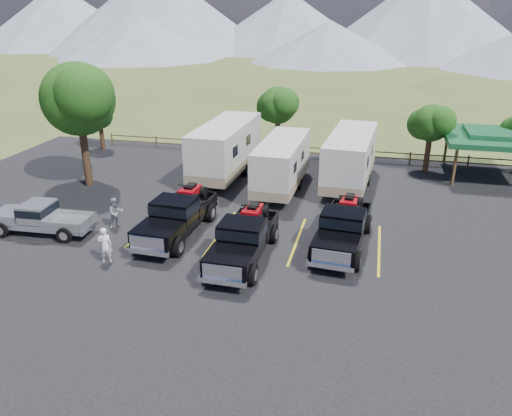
% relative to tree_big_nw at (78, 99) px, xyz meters
% --- Properties ---
extents(ground, '(320.00, 320.00, 0.00)m').
position_rel_tree_big_nw_xyz_m(ground, '(12.55, -9.03, -5.60)').
color(ground, '#495725').
rests_on(ground, ground).
extents(asphalt_lot, '(44.00, 34.00, 0.04)m').
position_rel_tree_big_nw_xyz_m(asphalt_lot, '(12.55, -6.03, -5.58)').
color(asphalt_lot, black).
rests_on(asphalt_lot, ground).
extents(stall_lines, '(12.12, 5.50, 0.01)m').
position_rel_tree_big_nw_xyz_m(stall_lines, '(12.55, -5.03, -5.55)').
color(stall_lines, gold).
rests_on(stall_lines, asphalt_lot).
extents(tree_big_nw, '(5.54, 5.18, 7.84)m').
position_rel_tree_big_nw_xyz_m(tree_big_nw, '(0.00, 0.00, 0.00)').
color(tree_big_nw, black).
rests_on(tree_big_nw, ground).
extents(tree_ne_a, '(3.11, 2.92, 4.76)m').
position_rel_tree_big_nw_xyz_m(tree_ne_a, '(21.52, 7.99, -2.11)').
color(tree_ne_a, black).
rests_on(tree_ne_a, ground).
extents(tree_north, '(3.46, 3.24, 5.25)m').
position_rel_tree_big_nw_xyz_m(tree_north, '(10.52, 9.99, -1.76)').
color(tree_north, black).
rests_on(tree_north, ground).
extents(tree_nw_small, '(2.59, 2.43, 3.85)m').
position_rel_tree_big_nw_xyz_m(tree_nw_small, '(-3.48, 7.99, -2.81)').
color(tree_nw_small, black).
rests_on(tree_nw_small, ground).
extents(rail_fence, '(36.12, 0.12, 1.00)m').
position_rel_tree_big_nw_xyz_m(rail_fence, '(14.55, 9.47, -4.99)').
color(rail_fence, brown).
rests_on(rail_fence, ground).
extents(pavilion, '(6.20, 6.20, 3.22)m').
position_rel_tree_big_nw_xyz_m(pavilion, '(25.55, 7.97, -2.81)').
color(pavilion, brown).
rests_on(pavilion, ground).
extents(mountain_range, '(209.00, 71.00, 20.00)m').
position_rel_tree_big_nw_xyz_m(mountain_range, '(4.92, 96.95, 2.28)').
color(mountain_range, slate).
rests_on(mountain_range, ground).
extents(rig_left, '(2.56, 6.69, 2.21)m').
position_rel_tree_big_nw_xyz_m(rig_left, '(8.47, -5.64, -4.49)').
color(rig_left, black).
rests_on(rig_left, asphalt_lot).
extents(rig_center, '(2.34, 6.45, 2.14)m').
position_rel_tree_big_nw_xyz_m(rig_center, '(12.42, -7.41, -4.52)').
color(rig_center, black).
rests_on(rig_center, asphalt_lot).
extents(rig_right, '(2.69, 6.60, 2.16)m').
position_rel_tree_big_nw_xyz_m(rig_right, '(16.77, -5.10, -4.52)').
color(rig_right, black).
rests_on(rig_right, asphalt_lot).
extents(trailer_left, '(2.97, 10.39, 3.61)m').
position_rel_tree_big_nw_xyz_m(trailer_left, '(8.21, 3.85, -3.67)').
color(trailer_left, silver).
rests_on(trailer_left, asphalt_lot).
extents(trailer_center, '(2.53, 9.14, 3.18)m').
position_rel_tree_big_nw_xyz_m(trailer_center, '(12.38, 2.08, -3.89)').
color(trailer_center, silver).
rests_on(trailer_center, asphalt_lot).
extents(trailer_right, '(3.10, 9.90, 3.43)m').
position_rel_tree_big_nw_xyz_m(trailer_right, '(16.48, 3.82, -3.76)').
color(trailer_right, silver).
rests_on(trailer_right, asphalt_lot).
extents(pickup_silver, '(5.52, 2.14, 1.63)m').
position_rel_tree_big_nw_xyz_m(pickup_silver, '(1.66, -7.18, -4.71)').
color(pickup_silver, '#989BA0').
rests_on(pickup_silver, asphalt_lot).
extents(person_a, '(0.74, 0.62, 1.72)m').
position_rel_tree_big_nw_xyz_m(person_a, '(6.42, -9.27, -4.70)').
color(person_a, white).
rests_on(person_a, asphalt_lot).
extents(person_b, '(0.99, 1.02, 1.65)m').
position_rel_tree_big_nw_xyz_m(person_b, '(5.04, -5.66, -4.73)').
color(person_b, gray).
rests_on(person_b, asphalt_lot).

